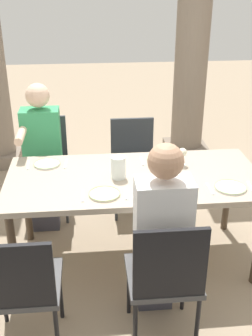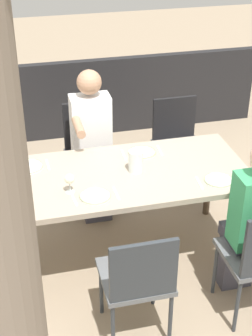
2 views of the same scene
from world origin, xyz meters
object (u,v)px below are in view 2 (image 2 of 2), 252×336
wine_glass_2 (69,179)px  plate_1 (142,152)px  plate_0 (219,180)px  diner_man_white (92,141)px  dining_table (120,181)px  chair_mid_south (89,148)px  water_pitcher (136,162)px  plate_2 (95,196)px  chair_west_south (177,139)px  chair_mid_north (138,278)px  plate_3 (28,166)px

wine_glass_2 → plate_1: bearing=-146.1°
plate_0 → diner_man_white: bearing=-50.9°
dining_table → chair_mid_south: 0.89m
diner_man_white → water_pitcher: size_ratio=7.82×
dining_table → plate_2: size_ratio=8.90×
chair_west_south → wine_glass_2: bearing=41.8°
plate_1 → chair_west_south: bearing=-130.6°
chair_west_south → plate_0: 1.17m
dining_table → plate_0: 0.73m
plate_0 → wine_glass_2: 1.09m
dining_table → chair_mid_south: size_ratio=2.05×
wine_glass_2 → water_pitcher: size_ratio=0.86×
plate_2 → wine_glass_2: wine_glass_2 is taller
plate_1 → wine_glass_2: bearing=33.9°
diner_man_white → water_pitcher: 0.71m
chair_mid_south → plate_2: chair_mid_south is taller
wine_glass_2 → water_pitcher: water_pitcher is taller
chair_west_south → wine_glass_2: 1.59m
diner_man_white → plate_0: diner_man_white is taller
chair_west_south → plate_1: size_ratio=4.09×
plate_0 → chair_west_south: bearing=-94.0°
chair_mid_north → wine_glass_2: size_ratio=6.10×
chair_mid_south → plate_2: bearing=82.4°
plate_0 → wine_glass_2: bearing=-5.7°
dining_table → plate_1: plate_1 is taller
chair_mid_north → chair_mid_south: bearing=-90.0°
chair_mid_north → plate_1: 1.21m
plate_0 → water_pitcher: bearing=-26.9°
plate_3 → water_pitcher: (-0.79, 0.25, 0.07)m
dining_table → plate_0: size_ratio=9.10×
plate_0 → plate_1: (0.44, -0.54, -0.00)m
dining_table → wine_glass_2: bearing=22.5°
plate_3 → water_pitcher: water_pitcher is taller
chair_mid_north → wine_glass_2: 0.84m
chair_mid_south → wine_glass_2: 1.13m
chair_mid_south → chair_west_south: bearing=179.7°
chair_mid_north → plate_0: 1.00m
plate_2 → dining_table: bearing=-132.2°
chair_mid_north → plate_3: bearing=-62.8°
plate_2 → water_pitcher: (-0.36, -0.27, 0.07)m
plate_1 → wine_glass_2: 0.78m
dining_table → chair_mid_north: size_ratio=2.17×
chair_west_south → plate_0: chair_west_south is taller
diner_man_white → plate_2: diner_man_white is taller
chair_mid_south → diner_man_white: bearing=89.2°
plate_1 → water_pitcher: water_pitcher is taller
chair_mid_north → chair_mid_south: size_ratio=0.94×
chair_west_south → chair_mid_north: bearing=64.0°
chair_west_south → water_pitcher: (0.63, 0.86, 0.31)m
dining_table → plate_1: 0.37m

